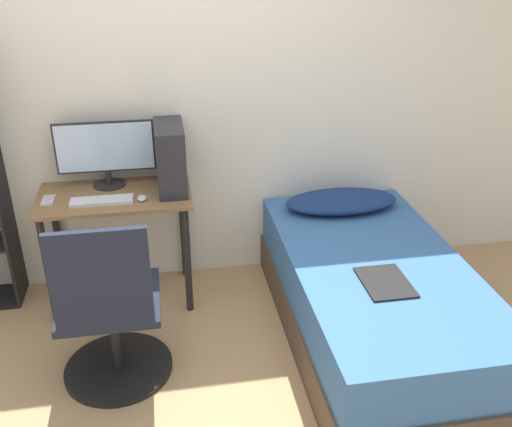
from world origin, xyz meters
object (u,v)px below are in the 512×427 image
at_px(keyboard, 102,201).
at_px(bed, 373,300).
at_px(office_chair, 111,321).
at_px(pc_tower, 170,157).
at_px(monitor, 105,151).

bearing_deg(keyboard, bed, -20.60).
distance_m(office_chair, keyboard, 0.77).
xyz_separation_m(office_chair, bed, (1.45, 0.11, -0.11)).
bearing_deg(keyboard, pc_tower, 19.14).
height_order(bed, monitor, monitor).
xyz_separation_m(office_chair, keyboard, (-0.05, 0.67, 0.38)).
bearing_deg(monitor, pc_tower, -15.91).
bearing_deg(keyboard, office_chair, -85.93).
bearing_deg(monitor, office_chair, -88.88).
xyz_separation_m(bed, monitor, (-1.47, 0.82, 0.70)).
xyz_separation_m(monitor, keyboard, (-0.03, -0.25, -0.22)).
height_order(bed, keyboard, keyboard).
distance_m(bed, monitor, 1.82).
distance_m(monitor, keyboard, 0.34).
relative_size(monitor, keyboard, 1.65).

